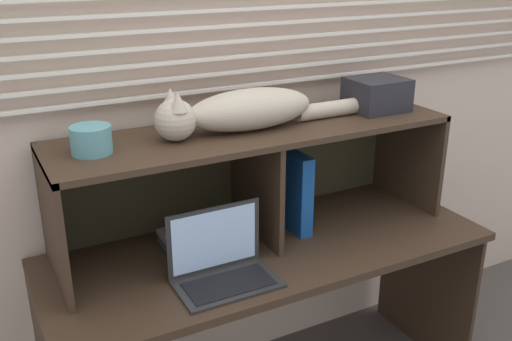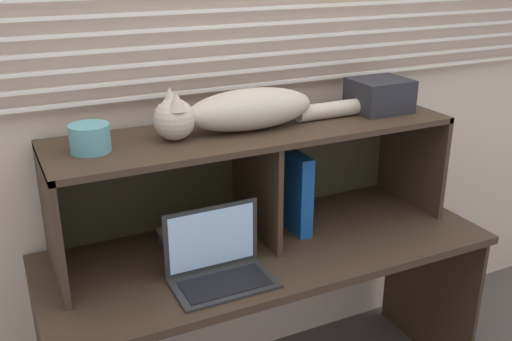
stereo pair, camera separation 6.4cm
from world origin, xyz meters
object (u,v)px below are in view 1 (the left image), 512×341
(small_basket, at_px, (91,140))
(book_stack, at_px, (192,243))
(cat, at_px, (242,111))
(laptop, at_px, (222,265))
(storage_box, at_px, (377,94))
(binder_upright, at_px, (292,189))

(small_basket, bearing_deg, book_stack, 0.40)
(cat, xyz_separation_m, laptop, (-0.20, -0.24, -0.44))
(storage_box, bearing_deg, laptop, -163.34)
(cat, relative_size, laptop, 2.52)
(storage_box, bearing_deg, binder_upright, 180.00)
(cat, relative_size, book_stack, 3.42)
(laptop, bearing_deg, storage_box, 16.66)
(laptop, bearing_deg, small_basket, 144.47)
(storage_box, bearing_deg, book_stack, 179.84)
(small_basket, bearing_deg, laptop, -35.53)
(book_stack, distance_m, small_basket, 0.55)
(laptop, relative_size, small_basket, 2.61)
(binder_upright, bearing_deg, storage_box, 0.00)
(laptop, height_order, book_stack, laptop)
(book_stack, height_order, small_basket, small_basket)
(binder_upright, height_order, storage_box, storage_box)
(laptop, distance_m, binder_upright, 0.48)
(small_basket, xyz_separation_m, storage_box, (1.12, 0.00, 0.02))
(binder_upright, height_order, book_stack, binder_upright)
(cat, xyz_separation_m, book_stack, (-0.21, 0.00, -0.47))
(small_basket, bearing_deg, cat, 0.00)
(cat, xyz_separation_m, small_basket, (-0.53, -0.00, -0.03))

